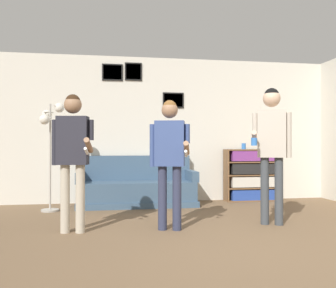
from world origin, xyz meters
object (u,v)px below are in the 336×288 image
object	(u,v)px
person_player_foreground_center	(170,151)
drinking_cup	(244,146)
person_watcher_holding_cup	(272,139)
person_player_foreground_left	(73,148)
couch	(137,189)
bookshelf	(251,175)
floor_lamp	(50,133)

from	to	relation	value
person_player_foreground_center	drinking_cup	xyz separation A→B (m)	(1.79, 2.21, 0.06)
person_player_foreground_center	person_watcher_holding_cup	bearing A→B (deg)	4.01
drinking_cup	person_player_foreground_left	bearing A→B (deg)	-143.70
person_player_foreground_left	drinking_cup	distance (m)	3.68
couch	person_watcher_holding_cup	distance (m)	2.66
couch	drinking_cup	size ratio (longest dim) A/B	18.04
bookshelf	floor_lamp	size ratio (longest dim) A/B	0.59
person_watcher_holding_cup	drinking_cup	distance (m)	2.16
person_player_foreground_left	person_player_foreground_center	bearing A→B (deg)	-1.86
person_watcher_holding_cup	drinking_cup	bearing A→B (deg)	78.98
person_watcher_holding_cup	floor_lamp	bearing A→B (deg)	153.28
person_player_foreground_center	floor_lamp	bearing A→B (deg)	135.55
couch	bookshelf	xyz separation A→B (m)	(2.19, 0.20, 0.20)
bookshelf	person_watcher_holding_cup	world-z (taller)	person_watcher_holding_cup
person_player_foreground_center	drinking_cup	size ratio (longest dim) A/B	14.12
couch	floor_lamp	xyz separation A→B (m)	(-1.41, -0.39, 0.97)
bookshelf	person_player_foreground_left	size ratio (longest dim) A/B	0.62
person_player_foreground_left	drinking_cup	bearing A→B (deg)	36.30
person_player_foreground_center	drinking_cup	bearing A→B (deg)	50.98
person_player_foreground_left	person_watcher_holding_cup	size ratio (longest dim) A/B	0.92
drinking_cup	floor_lamp	bearing A→B (deg)	-170.37
person_watcher_holding_cup	drinking_cup	xyz separation A→B (m)	(0.41, 2.12, -0.09)
person_player_foreground_left	drinking_cup	size ratio (longest dim) A/B	14.58
couch	person_watcher_holding_cup	bearing A→B (deg)	-49.64
couch	floor_lamp	world-z (taller)	floor_lamp
person_watcher_holding_cup	person_player_foreground_left	bearing A→B (deg)	-178.68
drinking_cup	person_watcher_holding_cup	bearing A→B (deg)	-101.02
floor_lamp	drinking_cup	bearing A→B (deg)	9.63
person_player_foreground_left	person_watcher_holding_cup	bearing A→B (deg)	1.32
floor_lamp	drinking_cup	xyz separation A→B (m)	(3.45, 0.59, -0.22)
bookshelf	floor_lamp	xyz separation A→B (m)	(-3.61, -0.59, 0.77)
person_player_foreground_center	person_player_foreground_left	bearing A→B (deg)	178.14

